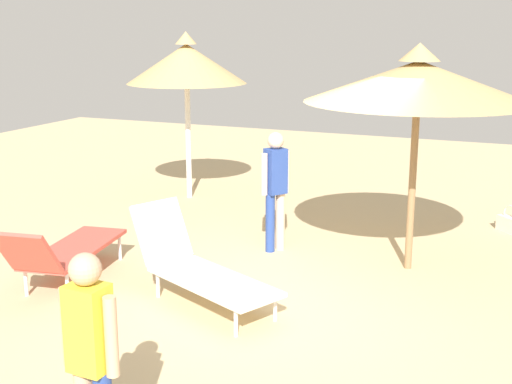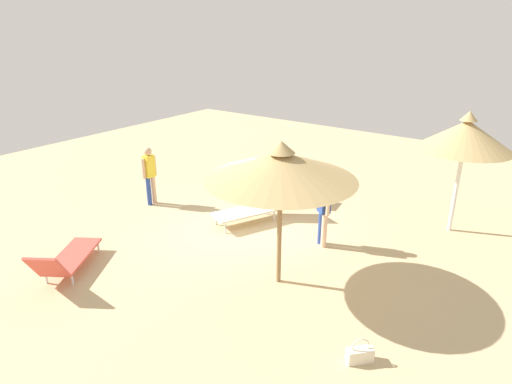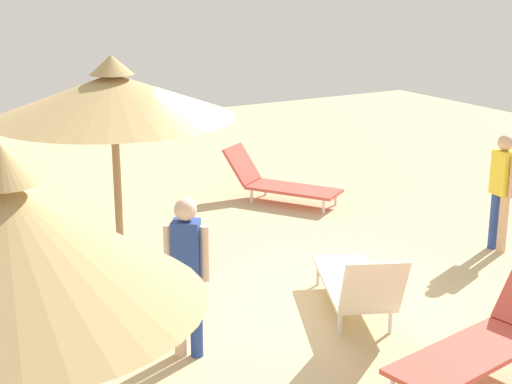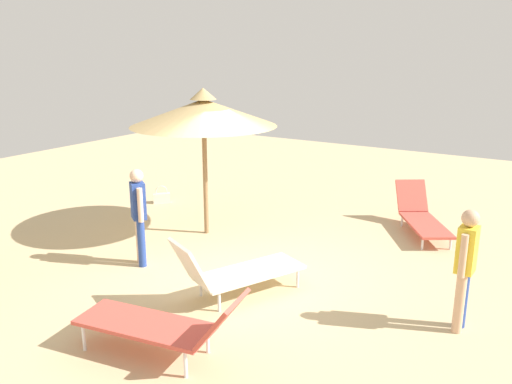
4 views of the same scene
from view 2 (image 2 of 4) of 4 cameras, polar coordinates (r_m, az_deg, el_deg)
The scene contains 9 objects.
ground at distance 10.46m, azimuth -1.02°, elevation -6.45°, with size 24.00×24.00×0.10m, color tan.
parasol_umbrella_near_right at distance 11.13m, azimuth 25.89°, elevation 6.73°, with size 2.12×2.12×2.98m.
parasol_umbrella_near_left at distance 7.83m, azimuth 3.29°, elevation 3.44°, with size 2.81×2.81×2.89m.
lounge_chair_far_right at distance 11.18m, azimuth -0.07°, elevation -1.82°, with size 2.11×1.45×1.03m.
lounge_chair_front at distance 9.71m, azimuth -23.75°, elevation -8.08°, with size 2.00×1.59×0.88m.
lounge_chair_far_left at distance 12.61m, azimuth 3.82°, elevation 0.99°, with size 0.98×2.20×0.95m.
person_standing_back at distance 12.42m, azimuth -13.82°, elevation 2.52°, with size 0.46×0.23×1.66m.
person_standing_center at distance 9.88m, azimuth 8.91°, elevation -1.96°, with size 0.33×0.39×1.68m.
handbag at distance 7.21m, azimuth 13.51°, elevation -20.04°, with size 0.41×0.41×0.42m.
Camera 2 is at (7.38, 5.57, 4.84)m, focal length 30.41 mm.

